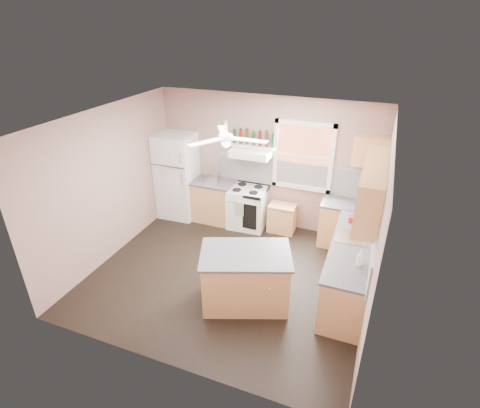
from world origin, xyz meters
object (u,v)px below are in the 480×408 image
at_px(toaster, 211,177).
at_px(refrigerator, 178,176).
at_px(cart, 282,220).
at_px(stove, 248,207).
at_px(island, 246,279).

bearing_deg(toaster, refrigerator, 160.43).
bearing_deg(cart, refrigerator, -178.04).
bearing_deg(refrigerator, stove, -1.25).
xyz_separation_m(refrigerator, island, (2.37, -2.17, -0.49)).
relative_size(refrigerator, island, 1.46).
distance_m(refrigerator, cart, 2.41).
bearing_deg(cart, toaster, -178.20).
relative_size(toaster, island, 0.22).
bearing_deg(stove, island, -74.10).
bearing_deg(stove, toaster, 176.93).
distance_m(toaster, island, 2.79).
bearing_deg(cart, island, -88.86).
height_order(stove, island, same).
xyz_separation_m(stove, island, (0.78, -2.21, 0.00)).
relative_size(stove, island, 0.68).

